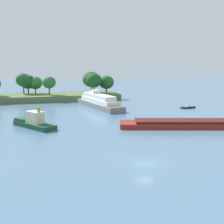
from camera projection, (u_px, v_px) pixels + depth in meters
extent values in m
plane|color=slate|center=(145.00, 164.00, 45.46)|extent=(400.00, 400.00, 0.00)
cube|color=#566B3D|center=(28.00, 97.00, 115.08)|extent=(66.48, 17.15, 2.15)
cylinder|color=#513823|center=(24.00, 90.00, 118.05)|extent=(0.44, 0.44, 2.91)
ellipsoid|color=#235B28|center=(23.00, 80.00, 117.43)|extent=(5.59, 5.59, 5.03)
cylinder|color=#513823|center=(28.00, 91.00, 117.97)|extent=(0.44, 0.44, 2.09)
ellipsoid|color=#194C23|center=(28.00, 82.00, 117.41)|extent=(5.83, 5.83, 5.25)
cylinder|color=#513823|center=(36.00, 91.00, 118.47)|extent=(0.44, 0.44, 1.87)
ellipsoid|color=#2D6B33|center=(35.00, 83.00, 117.96)|extent=(5.30, 5.30, 4.77)
cylinder|color=#513823|center=(49.00, 91.00, 114.35)|extent=(0.44, 0.44, 2.54)
ellipsoid|color=#2D6B33|center=(49.00, 82.00, 113.81)|extent=(4.86, 4.86, 4.37)
cylinder|color=#513823|center=(94.00, 90.00, 116.73)|extent=(0.44, 0.44, 2.68)
ellipsoid|color=#194C23|center=(94.00, 80.00, 116.12)|extent=(5.88, 5.88, 5.29)
cylinder|color=#513823|center=(91.00, 89.00, 122.22)|extent=(0.44, 0.44, 2.43)
ellipsoid|color=#235B28|center=(91.00, 79.00, 121.57)|extent=(6.68, 6.68, 6.01)
cylinder|color=#513823|center=(106.00, 90.00, 121.07)|extent=(0.44, 0.44, 1.73)
ellipsoid|color=#235B28|center=(106.00, 82.00, 120.54)|extent=(5.77, 5.77, 5.19)
cube|color=maroon|center=(194.00, 125.00, 69.94)|extent=(33.40, 14.38, 1.11)
cube|color=#4F1812|center=(187.00, 121.00, 69.82)|extent=(23.61, 10.91, 0.50)
cube|color=maroon|center=(122.00, 124.00, 70.03)|extent=(2.03, 4.47, 1.00)
cube|color=slate|center=(99.00, 105.00, 98.10)|extent=(10.11, 25.71, 1.54)
cube|color=white|center=(99.00, 101.00, 97.87)|extent=(8.23, 20.13, 1.30)
cube|color=white|center=(99.00, 96.00, 98.00)|extent=(7.12, 17.54, 1.30)
cube|color=white|center=(95.00, 92.00, 100.22)|extent=(2.70, 2.81, 1.10)
cube|color=#937551|center=(114.00, 107.00, 89.09)|extent=(5.34, 5.37, 0.16)
cylinder|color=silver|center=(95.00, 88.00, 100.01)|extent=(0.10, 0.10, 1.40)
cube|color=#19472D|center=(34.00, 125.00, 69.56)|extent=(9.44, 11.88, 1.05)
cube|color=#19472D|center=(24.00, 119.00, 72.16)|extent=(4.49, 4.53, 0.60)
cube|color=beige|center=(35.00, 117.00, 69.06)|extent=(4.20, 4.74, 2.60)
cylinder|color=gold|center=(39.00, 109.00, 67.77)|extent=(0.70, 0.70, 1.20)
cylinder|color=black|center=(20.00, 121.00, 73.53)|extent=(0.75, 0.63, 0.70)
cube|color=black|center=(188.00, 108.00, 96.82)|extent=(4.54, 2.07, 0.39)
cube|color=beige|center=(187.00, 106.00, 96.64)|extent=(0.56, 0.91, 0.50)
cube|color=black|center=(194.00, 107.00, 97.57)|extent=(0.30, 0.34, 0.56)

